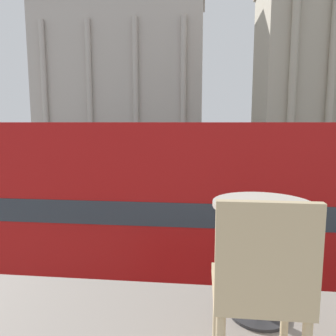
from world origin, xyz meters
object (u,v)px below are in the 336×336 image
at_px(car_maroon, 243,184).
at_px(plaza_building_left, 120,76).
at_px(pedestrian_red, 311,186).
at_px(cafe_dining_table, 262,233).
at_px(pedestrian_olive, 225,156).
at_px(double_decker_bus, 176,210).
at_px(traffic_light_mid, 133,157).
at_px(car_navy, 199,174).
at_px(cafe_chair_0, 261,286).

bearing_deg(car_maroon, plaza_building_left, -35.85).
bearing_deg(pedestrian_red, cafe_dining_table, 173.93).
distance_m(car_maroon, pedestrian_olive, 13.14).
bearing_deg(double_decker_bus, car_maroon, 71.65).
bearing_deg(car_maroon, pedestrian_red, -171.59).
bearing_deg(traffic_light_mid, car_maroon, -2.73).
height_order(plaza_building_left, car_maroon, plaza_building_left).
xyz_separation_m(car_navy, pedestrian_olive, (2.37, 9.33, 0.33)).
bearing_deg(pedestrian_olive, traffic_light_mid, -142.41).
bearing_deg(pedestrian_red, car_navy, 62.02).
distance_m(double_decker_bus, plaza_building_left, 54.40).
relative_size(plaza_building_left, traffic_light_mid, 8.88).
distance_m(cafe_dining_table, car_navy, 21.31).
height_order(plaza_building_left, traffic_light_mid, plaza_building_left).
bearing_deg(plaza_building_left, pedestrian_olive, -57.03).
height_order(cafe_chair_0, pedestrian_olive, cafe_chair_0).
bearing_deg(pedestrian_red, cafe_chair_0, 174.24).
distance_m(traffic_light_mid, pedestrian_olive, 14.37).
bearing_deg(double_decker_bus, car_navy, 83.96).
relative_size(cafe_chair_0, car_maroon, 0.22).
relative_size(car_navy, pedestrian_red, 2.53).
bearing_deg(car_navy, car_maroon, 46.55).
distance_m(traffic_light_mid, pedestrian_red, 10.27).
height_order(cafe_dining_table, car_navy, cafe_dining_table).
bearing_deg(cafe_chair_0, plaza_building_left, 106.32).
bearing_deg(cafe_chair_0, car_navy, 92.90).
distance_m(cafe_dining_table, pedestrian_olive, 30.59).
xyz_separation_m(car_maroon, pedestrian_olive, (-0.25, 13.13, 0.33)).
height_order(traffic_light_mid, car_maroon, traffic_light_mid).
bearing_deg(car_navy, plaza_building_left, -145.73).
distance_m(traffic_light_mid, car_navy, 5.52).
xyz_separation_m(cafe_chair_0, plaza_building_left, (-15.07, 57.14, 8.81)).
bearing_deg(double_decker_bus, plaza_building_left, 100.53).
relative_size(double_decker_bus, traffic_light_mid, 3.14).
bearing_deg(pedestrian_olive, pedestrian_red, -101.75).
distance_m(cafe_chair_0, pedestrian_red, 17.63).
bearing_deg(cafe_dining_table, cafe_chair_0, -100.03).
xyz_separation_m(plaza_building_left, car_maroon, (17.18, -39.23, -11.74)).
bearing_deg(traffic_light_mid, cafe_dining_table, -75.23).
height_order(cafe_chair_0, car_maroon, cafe_chair_0).
height_order(car_navy, car_maroon, same).
relative_size(cafe_dining_table, car_maroon, 0.17).
xyz_separation_m(traffic_light_mid, car_navy, (4.02, 3.48, -1.49)).
xyz_separation_m(plaza_building_left, pedestrian_olive, (16.93, -26.10, -11.41)).
distance_m(plaza_building_left, pedestrian_red, 46.96).
distance_m(car_navy, car_maroon, 4.62).
bearing_deg(car_navy, traffic_light_mid, -37.16).
xyz_separation_m(cafe_chair_0, pedestrian_red, (5.52, 16.53, -2.67)).
bearing_deg(pedestrian_olive, plaza_building_left, 97.08).
bearing_deg(cafe_dining_table, car_navy, 91.69).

